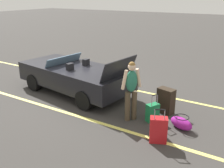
% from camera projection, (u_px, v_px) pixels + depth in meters
% --- Properties ---
extents(ground_plane, '(80.00, 80.00, 0.00)m').
position_uv_depth(ground_plane, '(76.00, 92.00, 8.98)').
color(ground_plane, '#383533').
extents(lot_line_near, '(18.00, 0.12, 0.01)m').
position_uv_depth(lot_line_near, '(96.00, 82.00, 9.99)').
color(lot_line_near, '#EAE066').
rests_on(lot_line_near, ground_plane).
extents(lot_line_mid, '(18.00, 0.12, 0.01)m').
position_uv_depth(lot_line_mid, '(46.00, 106.00, 7.82)').
color(lot_line_mid, '#EAE066').
rests_on(lot_line_mid, ground_plane).
extents(convertible_car, '(4.34, 2.30, 1.53)m').
position_uv_depth(convertible_car, '(71.00, 75.00, 8.90)').
color(convertible_car, black).
rests_on(convertible_car, ground_plane).
extents(suitcase_large_black, '(0.54, 0.40, 0.74)m').
position_uv_depth(suitcase_large_black, '(166.00, 101.00, 7.32)').
color(suitcase_large_black, '#2D2319').
rests_on(suitcase_large_black, ground_plane).
extents(suitcase_medium_bright, '(0.46, 0.38, 0.87)m').
position_uv_depth(suitcase_medium_bright, '(158.00, 130.00, 5.87)').
color(suitcase_medium_bright, red).
rests_on(suitcase_medium_bright, ground_plane).
extents(suitcase_small_carryon, '(0.34, 0.39, 0.80)m').
position_uv_depth(suitcase_small_carryon, '(152.00, 112.00, 6.86)').
color(suitcase_small_carryon, '#19723F').
rests_on(suitcase_small_carryon, ground_plane).
extents(duffel_bag, '(0.71, 0.51, 0.34)m').
position_uv_depth(duffel_bag, '(181.00, 123.00, 6.50)').
color(duffel_bag, '#991E8C').
rests_on(duffel_bag, ground_plane).
extents(traveler_person, '(0.42, 0.54, 1.65)m').
position_uv_depth(traveler_person, '(131.00, 88.00, 6.72)').
color(traveler_person, '#4C3F2D').
rests_on(traveler_person, ground_plane).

